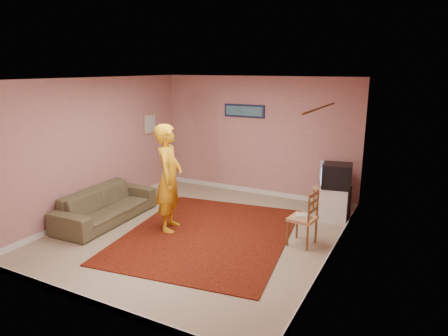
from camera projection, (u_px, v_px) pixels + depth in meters
The scene contains 26 objects.
ground at pixel (199, 232), 6.93m from camera, with size 5.00×5.00×0.00m, color gray.
wall_back at pixel (257, 136), 8.76m from camera, with size 4.50×0.02×2.60m, color tan.
wall_front at pixel (83, 203), 4.46m from camera, with size 4.50×0.02×2.60m, color tan.
wall_left at pixel (97, 147), 7.61m from camera, with size 0.02×5.00×2.60m, color tan.
wall_right at pixel (336, 176), 5.60m from camera, with size 0.02×5.00×2.60m, color tan.
ceiling at pixel (197, 79), 6.29m from camera, with size 4.50×5.00×0.02m, color silver.
baseboard_back at pixel (256, 191), 9.05m from camera, with size 4.50×0.02×0.10m, color silver.
baseboard_front at pixel (92, 302), 4.77m from camera, with size 4.50×0.02×0.10m, color silver.
baseboard_left at pixel (102, 209), 7.91m from camera, with size 0.02×5.00×0.10m, color silver.
baseboard_right at pixel (329, 257), 5.91m from camera, with size 0.02×5.00×0.10m, color silver.
window at pixel (319, 181), 4.79m from camera, with size 0.01×1.10×1.50m, color black.
curtain_sheer at pixel (314, 200), 4.72m from camera, with size 0.01×0.75×2.10m, color white.
curtain_floral at pixel (327, 185), 5.33m from camera, with size 0.01×0.35×2.10m, color #F3E3CF.
curtain_rod at pixel (320, 108), 4.60m from camera, with size 0.02×0.02×1.40m, color brown.
picture_back at pixel (244, 111), 8.73m from camera, with size 0.95×0.04×0.28m.
picture_left at pixel (150, 124), 8.91m from camera, with size 0.04×0.38×0.42m.
area_rug at pixel (208, 234), 6.81m from camera, with size 2.65×3.31×0.02m, color black.
tv_cabinet at pixel (335, 204), 7.38m from camera, with size 0.50×0.46×0.64m, color silver.
crt_tv at pixel (337, 176), 7.25m from camera, with size 0.57×0.53×0.44m.
chair_a at pixel (328, 182), 7.81m from camera, with size 0.54×0.52×0.53m.
dvd_player at pixel (328, 186), 7.83m from camera, with size 0.31×0.22×0.05m, color #A5A4A9.
blue_throw at pixel (330, 171), 7.87m from camera, with size 0.39×0.05×0.41m, color #7B96CA.
chair_b at pixel (303, 212), 6.32m from camera, with size 0.44×0.46×0.49m.
game_console at pixel (303, 216), 6.33m from camera, with size 0.22×0.16×0.05m, color silver.
sofa at pixel (106, 205), 7.37m from camera, with size 2.06×0.81×0.60m, color brown.
person at pixel (169, 178), 6.83m from camera, with size 0.68×0.45×1.87m, color orange.
Camera 1 is at (3.35, -5.52, 2.78)m, focal length 32.00 mm.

